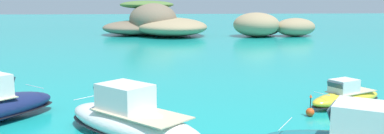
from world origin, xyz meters
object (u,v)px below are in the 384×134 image
motorboat_white (131,121)px  channel_buoy (310,111)px  islet_large (155,24)px  motorboat_yellow (346,97)px  islet_small (267,26)px

motorboat_white → channel_buoy: motorboat_white is taller
islet_large → motorboat_yellow: (14.06, -60.53, -1.79)m
islet_large → channel_buoy: size_ratio=16.85×
motorboat_white → channel_buoy: 11.92m
islet_small → motorboat_yellow: size_ratio=2.92×
motorboat_white → motorboat_yellow: size_ratio=1.36×
islet_small → channel_buoy: (-12.73, -58.36, -1.81)m
motorboat_white → channel_buoy: (11.41, 3.38, -0.67)m
motorboat_yellow → channel_buoy: bearing=-146.3°
islet_large → motorboat_white: (-0.86, -66.25, -1.45)m
motorboat_white → motorboat_yellow: 15.99m
islet_large → motorboat_white: size_ratio=2.66×
islet_large → motorboat_white: bearing=-90.7°
islet_large → islet_small: bearing=-11.0°
islet_large → motorboat_white: 66.27m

